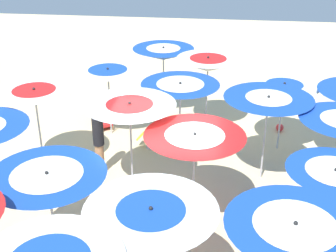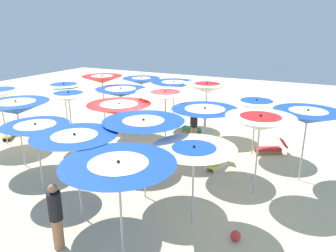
# 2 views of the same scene
# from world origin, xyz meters

# --- Properties ---
(ground) EXTENTS (40.13, 40.13, 0.04)m
(ground) POSITION_xyz_m (0.00, 0.00, -0.02)
(ground) COLOR beige
(beach_umbrella_0) EXTENTS (2.22, 2.22, 2.42)m
(beach_umbrella_0) POSITION_xyz_m (5.70, 1.29, 2.18)
(beach_umbrella_0) COLOR #B2B2B7
(beach_umbrella_0) RESTS_ON ground
(beach_umbrella_1) EXTENTS (2.18, 2.18, 2.40)m
(beach_umbrella_1) POSITION_xyz_m (3.31, 2.44, 2.13)
(beach_umbrella_1) COLOR #B2B2B7
(beach_umbrella_1) RESTS_ON ground
(beach_umbrella_2) EXTENTS (1.90, 1.90, 2.16)m
(beach_umbrella_2) POSITION_xyz_m (1.26, 3.49, 1.92)
(beach_umbrella_2) COLOR #B2B2B7
(beach_umbrella_2) RESTS_ON ground
(beach_umbrella_3) EXTENTS (2.09, 2.09, 2.34)m
(beach_umbrella_3) POSITION_xyz_m (-0.74, 4.07, 2.10)
(beach_umbrella_3) COLOR #B2B2B7
(beach_umbrella_3) RESTS_ON ground
(beach_umbrella_4) EXTENTS (2.29, 2.29, 2.33)m
(beach_umbrella_4) POSITION_xyz_m (-2.60, 4.91, 2.08)
(beach_umbrella_4) COLOR #B2B2B7
(beach_umbrella_4) RESTS_ON ground
(beach_umbrella_5) EXTENTS (2.13, 2.13, 2.36)m
(beach_umbrella_5) POSITION_xyz_m (4.47, -1.00, 2.13)
(beach_umbrella_5) COLOR #B2B2B7
(beach_umbrella_5) RESTS_ON ground
(beach_umbrella_6) EXTENTS (2.23, 2.23, 2.31)m
(beach_umbrella_6) POSITION_xyz_m (3.09, 0.20, 2.09)
(beach_umbrella_6) COLOR #B2B2B7
(beach_umbrella_6) RESTS_ON ground
(beach_umbrella_7) EXTENTS (2.23, 2.23, 2.27)m
(beach_umbrella_7) POSITION_xyz_m (0.30, 0.72, 2.02)
(beach_umbrella_7) COLOR #B2B2B7
(beach_umbrella_7) RESTS_ON ground
(beach_umbrella_8) EXTENTS (2.25, 2.25, 2.40)m
(beach_umbrella_8) POSITION_xyz_m (-1.69, 2.43, 2.15)
(beach_umbrella_8) COLOR #B2B2B7
(beach_umbrella_8) RESTS_ON ground
(beach_umbrella_9) EXTENTS (2.03, 2.03, 2.13)m
(beach_umbrella_9) POSITION_xyz_m (-3.42, 3.03, 1.91)
(beach_umbrella_9) COLOR #B2B2B7
(beach_umbrella_9) RESTS_ON ground
(beach_umbrella_10) EXTENTS (1.99, 1.99, 2.50)m
(beach_umbrella_10) POSITION_xyz_m (3.85, -2.97, 2.26)
(beach_umbrella_10) COLOR #B2B2B7
(beach_umbrella_10) RESTS_ON ground
(beach_umbrella_11) EXTENTS (2.27, 2.27, 2.19)m
(beach_umbrella_11) POSITION_xyz_m (2.06, -1.94, 1.96)
(beach_umbrella_11) COLOR #B2B2B7
(beach_umbrella_11) RESTS_ON ground
(beach_umbrella_12) EXTENTS (2.21, 2.21, 2.49)m
(beach_umbrella_12) POSITION_xyz_m (-0.68, -0.88, 2.28)
(beach_umbrella_12) COLOR #B2B2B7
(beach_umbrella_12) RESTS_ON ground
(beach_umbrella_13) EXTENTS (2.17, 2.17, 2.30)m
(beach_umbrella_13) POSITION_xyz_m (-2.63, 0.14, 2.08)
(beach_umbrella_13) COLOR #B2B2B7
(beach_umbrella_13) RESTS_ON ground
(beach_umbrella_14) EXTENTS (1.95, 1.95, 2.46)m
(beach_umbrella_14) POSITION_xyz_m (-4.50, 0.82, 2.20)
(beach_umbrella_14) COLOR #B2B2B7
(beach_umbrella_14) RESTS_ON ground
(beach_umbrella_15) EXTENTS (2.04, 2.04, 2.14)m
(beach_umbrella_15) POSITION_xyz_m (2.94, -5.16, 1.91)
(beach_umbrella_15) COLOR #B2B2B7
(beach_umbrella_15) RESTS_ON ground
(beach_umbrella_16) EXTENTS (2.21, 2.21, 2.28)m
(beach_umbrella_16) POSITION_xyz_m (0.47, -4.08, 2.06)
(beach_umbrella_16) COLOR #B2B2B7
(beach_umbrella_16) RESTS_ON ground
(beach_umbrella_17) EXTENTS (2.01, 2.01, 2.45)m
(beach_umbrella_17) POSITION_xyz_m (-1.39, -3.51, 2.19)
(beach_umbrella_17) COLOR #B2B2B7
(beach_umbrella_17) RESTS_ON ground
(beach_umbrella_18) EXTENTS (2.02, 2.02, 2.22)m
(beach_umbrella_18) POSITION_xyz_m (-3.81, -2.17, 1.98)
(beach_umbrella_18) COLOR #B2B2B7
(beach_umbrella_18) RESTS_ON ground
(beach_umbrella_19) EXTENTS (2.05, 2.05, 2.39)m
(beach_umbrella_19) POSITION_xyz_m (-5.64, -0.71, 2.13)
(beach_umbrella_19) COLOR #B2B2B7
(beach_umbrella_19) RESTS_ON ground
(lounger_0) EXTENTS (1.25, 0.40, 0.53)m
(lounger_0) POSITION_xyz_m (-0.56, -3.61, 0.20)
(lounger_0) COLOR olive
(lounger_0) RESTS_ON ground
(lounger_1) EXTENTS (0.54, 1.34, 0.63)m
(lounger_1) POSITION_xyz_m (-2.98, -0.48, 0.20)
(lounger_1) COLOR silver
(lounger_1) RESTS_ON ground
(lounger_2) EXTENTS (0.97, 1.18, 0.63)m
(lounger_2) POSITION_xyz_m (6.33, 0.66, 0.20)
(lounger_2) COLOR #333338
(lounger_2) RESTS_ON ground
(lounger_3) EXTENTS (1.01, 1.24, 0.56)m
(lounger_3) POSITION_xyz_m (3.14, -4.63, 0.20)
(lounger_3) COLOR olive
(lounger_3) RESTS_ON ground
(lounger_4) EXTENTS (1.23, 0.94, 0.60)m
(lounger_4) POSITION_xyz_m (-4.42, -2.60, 0.20)
(lounger_4) COLOR olive
(lounger_4) RESTS_ON ground
(beachgoer_0) EXTENTS (0.30, 0.30, 1.88)m
(beachgoer_0) POSITION_xyz_m (-1.45, -1.92, 1.00)
(beachgoer_0) COLOR #A3704C
(beachgoer_0) RESTS_ON ground
(beachgoer_1) EXTENTS (0.30, 0.30, 1.60)m
(beachgoer_1) POSITION_xyz_m (-1.09, 5.23, 0.83)
(beachgoer_1) COLOR #A3704C
(beachgoer_1) RESTS_ON ground
(beach_ball) EXTENTS (0.25, 0.25, 0.25)m
(beach_ball) POSITION_xyz_m (-4.59, 3.21, 0.13)
(beach_ball) COLOR red
(beach_ball) RESTS_ON ground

